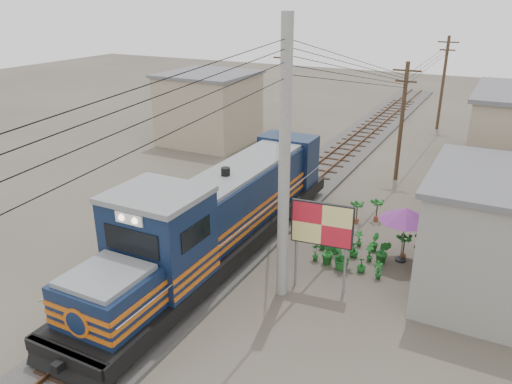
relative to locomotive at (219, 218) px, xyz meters
The scene contains 14 objects.
ground 2.00m from the locomotive, 90.00° to the right, with size 120.00×120.00×0.00m, color #473F35.
ballast 9.35m from the locomotive, 90.00° to the left, with size 3.60×70.00×0.16m, color #595651.
track 9.31m from the locomotive, 90.00° to the left, with size 1.15×70.00×0.12m.
locomotive is the anchor object (origin of this frame).
utility_pole_main 4.91m from the locomotive, 20.63° to the right, with size 0.40×0.40×10.00m.
wooden_pole_mid 14.05m from the locomotive, 71.15° to the left, with size 1.60×0.24×7.00m.
wooden_pole_far 27.68m from the locomotive, 79.99° to the left, with size 1.60×0.24×7.50m.
wooden_pole_left 17.99m from the locomotive, 106.22° to the left, with size 1.60×0.24×7.00m.
power_lines 9.59m from the locomotive, 91.06° to the left, with size 9.65×19.00×3.30m.
shophouse_left 18.20m from the locomotive, 123.38° to the left, with size 6.30×6.30×5.20m.
billboard 4.74m from the locomotive, ahead, with size 2.30×0.37×3.55m.
market_umbrella 7.65m from the locomotive, 24.60° to the left, with size 2.63×2.63×2.43m.
vendor 8.52m from the locomotive, 25.69° to the left, with size 0.58×0.38×1.59m, color black.
plant_nursery 5.59m from the locomotive, 24.12° to the left, with size 3.42×3.16×1.12m.
Camera 1 is at (10.01, -15.23, 10.44)m, focal length 35.00 mm.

